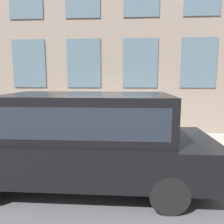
# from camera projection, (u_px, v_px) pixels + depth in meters

# --- Properties ---
(ground_plane) EXTENTS (80.00, 80.00, 0.00)m
(ground_plane) POSITION_uv_depth(u_px,v_px,m) (105.00, 162.00, 5.67)
(ground_plane) COLOR #47474C
(sidewalk) EXTENTS (2.59, 60.00, 0.16)m
(sidewalk) POSITION_uv_depth(u_px,v_px,m) (109.00, 144.00, 6.93)
(sidewalk) COLOR gray
(sidewalk) RESTS_ON ground_plane
(fire_hydrant) EXTENTS (0.34, 0.45, 0.85)m
(fire_hydrant) POSITION_uv_depth(u_px,v_px,m) (125.00, 134.00, 6.17)
(fire_hydrant) COLOR #2D7260
(fire_hydrant) RESTS_ON sidewalk
(person) EXTENTS (0.37, 0.25, 1.53)m
(person) POSITION_uv_depth(u_px,v_px,m) (100.00, 114.00, 6.56)
(person) COLOR navy
(person) RESTS_ON sidewalk
(parked_truck_black_near) EXTENTS (1.92, 5.05, 1.84)m
(parked_truck_black_near) POSITION_uv_depth(u_px,v_px,m) (85.00, 135.00, 4.30)
(parked_truck_black_near) COLOR black
(parked_truck_black_near) RESTS_ON ground_plane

